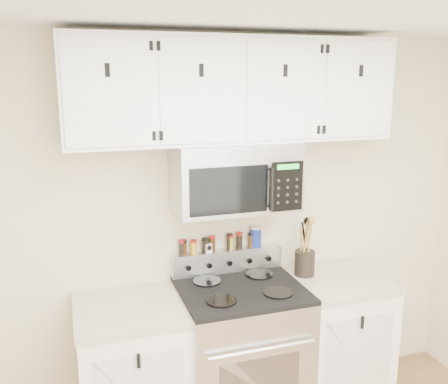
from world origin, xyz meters
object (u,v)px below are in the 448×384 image
object	(u,v)px
range	(241,354)
salt_canister	(256,237)
utensil_crock	(305,261)
microwave	(235,176)

from	to	relation	value
range	salt_canister	world-z (taller)	salt_canister
range	utensil_crock	world-z (taller)	utensil_crock
range	salt_canister	xyz separation A→B (m)	(0.20, 0.28, 0.68)
range	salt_canister	bearing A→B (deg)	54.15
range	microwave	distance (m)	1.15
microwave	utensil_crock	xyz separation A→B (m)	(0.50, -0.00, -0.61)
microwave	utensil_crock	bearing A→B (deg)	-0.27
range	utensil_crock	size ratio (longest dim) A/B	2.78
microwave	utensil_crock	size ratio (longest dim) A/B	1.92
microwave	salt_canister	size ratio (longest dim) A/B	5.49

